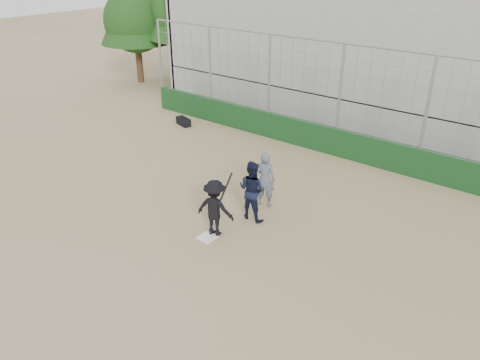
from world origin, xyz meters
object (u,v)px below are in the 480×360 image
Objects in this scene: batter_at_plate at (215,208)px; equipment_bag at (184,122)px; umpire at (265,182)px; catcher_crouched at (251,200)px.

batter_at_plate reaches higher than equipment_bag.
batter_at_plate is 2.08m from umpire.
umpire is at bearing 86.95° from batter_at_plate.
umpire is at bearing 100.35° from catcher_crouched.
catcher_crouched is (0.27, 1.22, -0.20)m from batter_at_plate.
batter_at_plate is at bearing 69.01° from umpire.
catcher_crouched is 0.78× the size of umpire.
umpire reaches higher than catcher_crouched.
umpire is 7.60m from equipment_bag.
equipment_bag is at bearing -45.29° from umpire.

